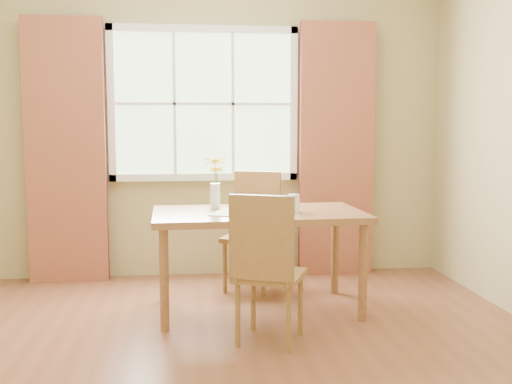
{
  "coord_description": "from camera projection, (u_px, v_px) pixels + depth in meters",
  "views": [
    {
      "loc": [
        -0.14,
        -3.34,
        1.32
      ],
      "look_at": [
        0.33,
        0.75,
        0.86
      ],
      "focal_mm": 42.0,
      "sensor_mm": 36.0,
      "label": 1
    }
  ],
  "objects": [
    {
      "name": "room",
      "position": [
        213.0,
        119.0,
        3.31
      ],
      "size": [
        4.24,
        3.84,
        2.74
      ],
      "color": "brown",
      "rests_on": "ground"
    },
    {
      "name": "window",
      "position": [
        204.0,
        104.0,
        5.14
      ],
      "size": [
        1.62,
        0.06,
        1.32
      ],
      "color": "#B0DEA8",
      "rests_on": "room"
    },
    {
      "name": "curtain_left",
      "position": [
        66.0,
        152.0,
        4.97
      ],
      "size": [
        0.65,
        0.08,
        2.2
      ],
      "primitive_type": "cube",
      "color": "maroon",
      "rests_on": "room"
    },
    {
      "name": "curtain_right",
      "position": [
        336.0,
        150.0,
        5.23
      ],
      "size": [
        0.65,
        0.08,
        2.2
      ],
      "primitive_type": "cube",
      "color": "maroon",
      "rests_on": "room"
    },
    {
      "name": "dining_table",
      "position": [
        258.0,
        222.0,
        4.22
      ],
      "size": [
        1.5,
        0.88,
        0.72
      ],
      "rotation": [
        0.0,
        0.0,
        0.04
      ],
      "color": "olive",
      "rests_on": "room"
    },
    {
      "name": "chair_near",
      "position": [
        266.0,
        263.0,
        3.54
      ],
      "size": [
        0.5,
        0.5,
        0.92
      ],
      "rotation": [
        0.0,
        0.0,
        -0.41
      ],
      "color": "brown",
      "rests_on": "room"
    },
    {
      "name": "chair_far",
      "position": [
        253.0,
        225.0,
        4.85
      ],
      "size": [
        0.52,
        0.52,
        0.94
      ],
      "rotation": [
        0.0,
        0.0,
        -0.42
      ],
      "color": "brown",
      "rests_on": "room"
    },
    {
      "name": "placemat",
      "position": [
        246.0,
        213.0,
        4.1
      ],
      "size": [
        0.54,
        0.47,
        0.01
      ],
      "primitive_type": "cube",
      "rotation": [
        0.0,
        0.0,
        -0.36
      ],
      "color": "#ECF1CC",
      "rests_on": "dining_table"
    },
    {
      "name": "plate",
      "position": [
        252.0,
        212.0,
        4.07
      ],
      "size": [
        0.29,
        0.29,
        0.01
      ],
      "primitive_type": "cube",
      "rotation": [
        0.0,
        0.0,
        -0.11
      ],
      "color": "#89B92E",
      "rests_on": "placemat"
    },
    {
      "name": "croissant_sandwich",
      "position": [
        251.0,
        203.0,
        4.09
      ],
      "size": [
        0.16,
        0.12,
        0.11
      ],
      "rotation": [
        0.0,
        0.0,
        -0.09
      ],
      "color": "#F5BA53",
      "rests_on": "plate"
    },
    {
      "name": "water_glass",
      "position": [
        294.0,
        204.0,
        4.18
      ],
      "size": [
        0.08,
        0.08,
        0.12
      ],
      "color": "silver",
      "rests_on": "dining_table"
    },
    {
      "name": "flower_vase",
      "position": [
        215.0,
        178.0,
        4.33
      ],
      "size": [
        0.15,
        0.15,
        0.38
      ],
      "color": "silver",
      "rests_on": "dining_table"
    }
  ]
}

